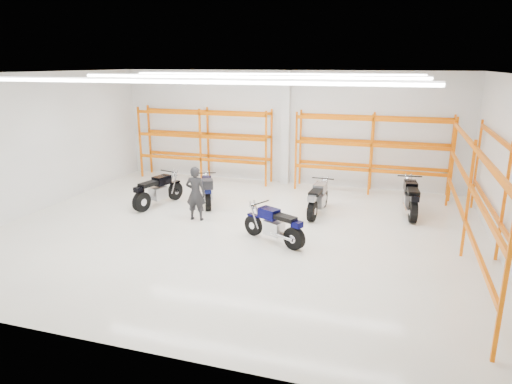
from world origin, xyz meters
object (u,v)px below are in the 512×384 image
(motorcycle_back_a, at_px, (157,191))
(motorcycle_back_b, at_px, (207,191))
(motorcycle_main, at_px, (276,226))
(standing_man, at_px, (196,193))
(structural_column, at_px, (286,128))
(motorcycle_back_d, at_px, (411,199))
(motorcycle_back_c, at_px, (318,200))

(motorcycle_back_a, xyz_separation_m, motorcycle_back_b, (1.63, 0.59, 0.00))
(motorcycle_main, height_order, standing_man, standing_man)
(motorcycle_main, bearing_deg, standing_man, 158.46)
(motorcycle_back_b, distance_m, standing_man, 1.52)
(motorcycle_back_a, distance_m, structural_column, 5.83)
(structural_column, bearing_deg, motorcycle_back_a, -128.20)
(motorcycle_back_b, height_order, structural_column, structural_column)
(motorcycle_back_b, bearing_deg, standing_man, -80.37)
(motorcycle_back_a, bearing_deg, motorcycle_main, -22.91)
(motorcycle_back_a, distance_m, standing_man, 2.09)
(motorcycle_main, bearing_deg, motorcycle_back_d, 45.64)
(motorcycle_main, bearing_deg, structural_column, 101.63)
(motorcycle_main, relative_size, standing_man, 1.14)
(motorcycle_back_a, xyz_separation_m, standing_man, (1.87, -0.87, 0.33))
(motorcycle_main, bearing_deg, motorcycle_back_a, 157.09)
(motorcycle_back_b, distance_m, motorcycle_back_c, 3.80)
(standing_man, xyz_separation_m, structural_column, (1.57, 5.25, 1.39))
(standing_man, height_order, structural_column, structural_column)
(structural_column, bearing_deg, motorcycle_back_b, -115.64)
(motorcycle_back_a, height_order, motorcycle_back_b, motorcycle_back_a)
(motorcycle_back_a, bearing_deg, motorcycle_back_b, 19.88)
(motorcycle_main, bearing_deg, motorcycle_back_c, 76.51)
(motorcycle_main, xyz_separation_m, motorcycle_back_d, (3.53, 3.61, 0.06))
(motorcycle_back_a, height_order, motorcycle_back_d, motorcycle_back_d)
(motorcycle_back_b, relative_size, motorcycle_back_d, 0.86)
(motorcycle_back_b, xyz_separation_m, structural_column, (1.82, 3.79, 1.72))
(motorcycle_main, xyz_separation_m, motorcycle_back_a, (-4.76, 2.01, 0.04))
(standing_man, bearing_deg, motorcycle_back_a, -30.23)
(motorcycle_back_c, height_order, motorcycle_back_d, motorcycle_back_d)
(motorcycle_back_a, height_order, motorcycle_back_c, motorcycle_back_a)
(motorcycle_back_c, xyz_separation_m, standing_man, (-3.55, -1.63, 0.35))
(motorcycle_back_a, bearing_deg, motorcycle_back_d, 10.92)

